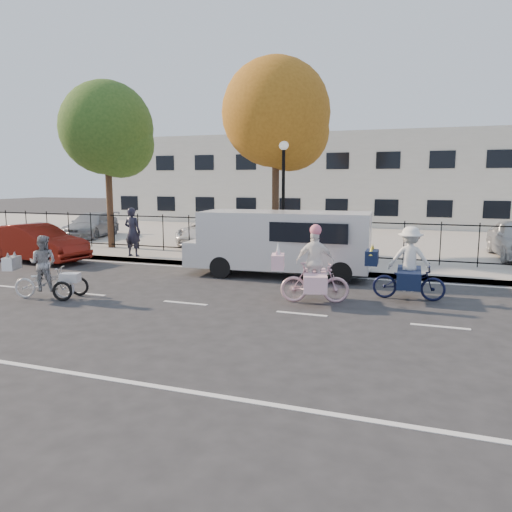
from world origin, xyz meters
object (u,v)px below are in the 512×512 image
at_px(zebra_trike, 44,274).
at_px(lot_car_c, 298,231).
at_px(white_van, 282,241).
at_px(lot_car_a, 91,225).
at_px(pedestrian, 133,232).
at_px(lamppost, 283,178).
at_px(lot_car_b, 208,231).
at_px(bull_bike, 408,271).
at_px(unicorn_bike, 314,274).
at_px(red_sedan, 35,243).

distance_m(zebra_trike, lot_car_c, 11.55).
bearing_deg(zebra_trike, white_van, -61.81).
bearing_deg(lot_car_a, white_van, -39.94).
bearing_deg(pedestrian, lamppost, -163.94).
bearing_deg(lot_car_b, lot_car_a, 168.93).
distance_m(bull_bike, lot_car_b, 11.83).
xyz_separation_m(zebra_trike, pedestrian, (-1.38, 6.15, 0.45)).
distance_m(unicorn_bike, lot_car_a, 16.55).
relative_size(lamppost, lot_car_b, 1.02).
relative_size(zebra_trike, white_van, 0.32).
bearing_deg(lot_car_b, bull_bike, -45.94).
height_order(lamppost, unicorn_bike, lamppost).
bearing_deg(lamppost, lot_car_a, 162.78).
relative_size(unicorn_bike, lot_car_a, 0.48).
distance_m(red_sedan, lot_car_c, 10.58).
height_order(unicorn_bike, lot_car_b, unicorn_bike).
bearing_deg(lot_car_a, red_sedan, -82.14).
xyz_separation_m(lamppost, lot_car_b, (-4.47, 2.99, -2.37)).
bearing_deg(unicorn_bike, lot_car_a, 41.83).
relative_size(unicorn_bike, lot_car_c, 0.47).
relative_size(lot_car_b, lot_car_c, 1.01).
distance_m(white_van, red_sedan, 9.51).
bearing_deg(bull_bike, lot_car_b, 48.31).
xyz_separation_m(unicorn_bike, lot_car_b, (-6.96, 8.63, 0.01)).
bearing_deg(zebra_trike, unicorn_bike, -91.71).
xyz_separation_m(lot_car_a, lot_car_c, (11.01, -0.18, 0.09)).
distance_m(white_van, lot_car_a, 13.44).
xyz_separation_m(red_sedan, pedestrian, (3.20, 1.60, 0.38)).
xyz_separation_m(red_sedan, lot_car_b, (4.31, 5.99, 0.03)).
bearing_deg(lamppost, white_van, -74.09).
distance_m(zebra_trike, lot_car_b, 10.54).
distance_m(bull_bike, red_sedan, 13.55).
bearing_deg(zebra_trike, pedestrian, -4.98).
xyz_separation_m(white_van, pedestrian, (-6.29, 1.10, -0.05)).
xyz_separation_m(lamppost, red_sedan, (-8.77, -3.00, -2.40)).
bearing_deg(lot_car_b, zebra_trike, -95.25).
height_order(lamppost, pedestrian, lamppost).
bearing_deg(lot_car_c, zebra_trike, -130.86).
bearing_deg(white_van, lot_car_a, 148.83).
bearing_deg(red_sedan, pedestrian, -56.32).
xyz_separation_m(zebra_trike, lot_car_c, (3.90, 10.87, 0.21)).
relative_size(pedestrian, lot_car_a, 0.45).
height_order(unicorn_bike, lot_car_c, unicorn_bike).
height_order(lamppost, white_van, lamppost).
height_order(bull_bike, red_sedan, bull_bike).
bearing_deg(lamppost, lot_car_b, 146.23).
height_order(zebra_trike, red_sedan, zebra_trike).
bearing_deg(red_sedan, lot_car_a, 28.36).
relative_size(white_van, pedestrian, 3.17).
distance_m(red_sedan, lot_car_b, 7.38).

